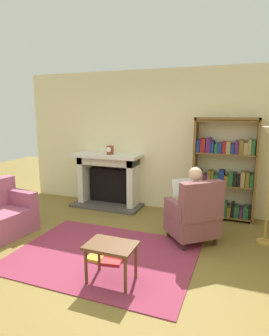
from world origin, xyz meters
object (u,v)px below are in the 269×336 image
Objects in this scene: armchair_reading at (194,216)px; side_table at (111,250)px; bookshelf at (224,172)px; seated_reader at (191,200)px; fireplace at (109,178)px; mantel_clock at (110,150)px.

armchair_reading reaches higher than side_table.
side_table is (-1.01, -2.54, -0.47)m from bookshelf.
armchair_reading is 0.23m from seated_reader.
fireplace is 0.78× the size of bookshelf.
seated_reader is (1.78, -0.98, -0.54)m from mantel_clock.
bookshelf reaches higher than side_table.
armchair_reading is at bearing -29.96° from mantel_clock.
seated_reader reaches higher than side_table.
fireplace is 1.24× the size of seated_reader.
fireplace is 1.46× the size of armchair_reading.
fireplace is at bearing -71.77° from armchair_reading.
seated_reader is at bearing 66.19° from side_table.
fireplace is 8.36× the size of mantel_clock.
seated_reader is (1.87, -1.08, 0.05)m from fireplace.
mantel_clock is (0.08, -0.10, 0.59)m from fireplace.
fireplace is 2.28m from armchair_reading.
side_table is (-0.63, -1.42, -0.24)m from seated_reader.
bookshelf is at bearing 68.28° from side_table.
seated_reader reaches higher than fireplace.
mantel_clock is at bearing -69.51° from seated_reader.
mantel_clock is 2.11m from seated_reader.
mantel_clock reaches higher than fireplace.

